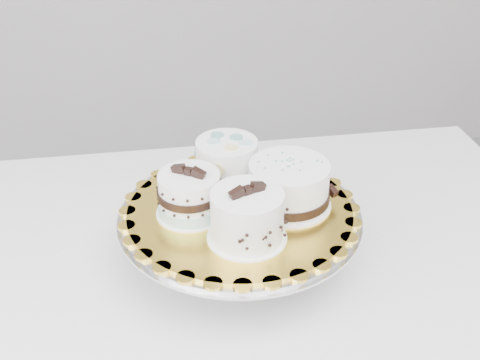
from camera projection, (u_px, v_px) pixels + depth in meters
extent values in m
cube|color=silver|center=(248.00, 257.00, 1.02)|extent=(1.18, 0.84, 0.04)
cube|color=silver|center=(11.00, 317.00, 1.42)|extent=(0.05, 0.05, 0.71)
cube|color=silver|center=(420.00, 272.00, 1.56)|extent=(0.05, 0.05, 0.71)
cylinder|color=gray|center=(240.00, 260.00, 0.98)|extent=(0.17, 0.17, 0.01)
cylinder|color=gray|center=(240.00, 240.00, 0.96)|extent=(0.11, 0.11, 0.09)
cylinder|color=silver|center=(240.00, 214.00, 0.93)|extent=(0.37, 0.37, 0.01)
cylinder|color=silver|center=(240.00, 216.00, 0.93)|extent=(0.38, 0.38, 0.00)
cylinder|color=gold|center=(240.00, 210.00, 0.93)|extent=(0.40, 0.40, 0.01)
cylinder|color=white|center=(247.00, 237.00, 0.86)|extent=(0.11, 0.11, 0.00)
cylinder|color=white|center=(247.00, 215.00, 0.84)|extent=(0.13, 0.13, 0.07)
cylinder|color=white|center=(191.00, 212.00, 0.91)|extent=(0.10, 0.10, 0.00)
cylinder|color=white|center=(190.00, 193.00, 0.90)|extent=(0.13, 0.13, 0.06)
cylinder|color=#A4CCD0|center=(190.00, 206.00, 0.91)|extent=(0.10, 0.10, 0.02)
cylinder|color=black|center=(190.00, 192.00, 0.89)|extent=(0.10, 0.10, 0.01)
cylinder|color=white|center=(227.00, 180.00, 0.99)|extent=(0.11, 0.11, 0.00)
cylinder|color=white|center=(227.00, 161.00, 0.97)|extent=(0.10, 0.10, 0.07)
cylinder|color=white|center=(288.00, 203.00, 0.93)|extent=(0.13, 0.13, 0.00)
cylinder|color=white|center=(289.00, 184.00, 0.92)|extent=(0.16, 0.16, 0.07)
cylinder|color=black|center=(288.00, 195.00, 0.93)|extent=(0.13, 0.13, 0.01)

